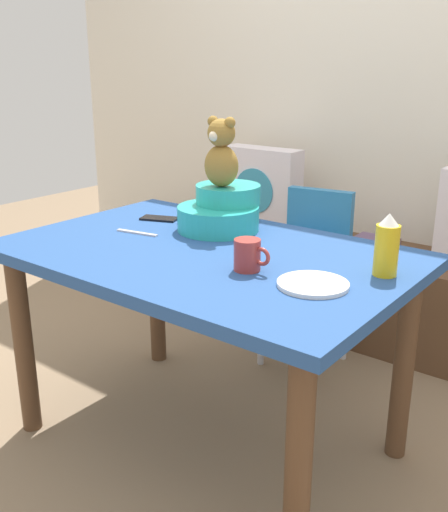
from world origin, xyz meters
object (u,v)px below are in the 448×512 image
object	(u,v)px
cell_phone	(159,219)
dining_table	(206,278)
dinner_plate_near	(313,284)
coffee_mug	(248,255)
infant_seat_teal	(221,210)
teddy_bear	(221,154)
book_stack	(376,244)
pillow_floral_left	(261,189)
highchair	(308,254)
ketchup_bottle	(387,246)

from	to	relation	value
cell_phone	dining_table	bearing A→B (deg)	-136.78
dinner_plate_near	coffee_mug	bearing A→B (deg)	-179.37
dining_table	infant_seat_teal	distance (m)	0.31
dining_table	teddy_bear	bearing A→B (deg)	115.99
book_stack	dining_table	bearing A→B (deg)	-94.59
infant_seat_teal	book_stack	bearing A→B (deg)	77.84
teddy_bear	dining_table	bearing A→B (deg)	-64.01
pillow_floral_left	book_stack	distance (m)	0.69
highchair	cell_phone	world-z (taller)	highchair
book_stack	highchair	size ratio (longest dim) A/B	0.25
highchair	cell_phone	bearing A→B (deg)	-122.46
pillow_floral_left	coffee_mug	distance (m)	1.49
teddy_bear	cell_phone	xyz separation A→B (m)	(-0.28, -0.04, -0.27)
pillow_floral_left	highchair	size ratio (longest dim) A/B	0.56
teddy_bear	ketchup_bottle	distance (m)	0.72
infant_seat_teal	ketchup_bottle	distance (m)	0.69
dining_table	coffee_mug	world-z (taller)	coffee_mug
ketchup_bottle	highchair	bearing A→B (deg)	133.91
dinner_plate_near	infant_seat_teal	bearing A→B (deg)	151.11
dinner_plate_near	cell_phone	world-z (taller)	dinner_plate_near
dining_table	coffee_mug	size ratio (longest dim) A/B	11.17
infant_seat_teal	ketchup_bottle	size ratio (longest dim) A/B	1.78
pillow_floral_left	dining_table	distance (m)	1.30
pillow_floral_left	dinner_plate_near	xyz separation A→B (m)	(1.02, -1.25, 0.07)
dinner_plate_near	book_stack	bearing A→B (deg)	105.63
highchair	book_stack	bearing A→B (deg)	73.70
infant_seat_teal	teddy_bear	size ratio (longest dim) A/B	1.32
highchair	teddy_bear	xyz separation A→B (m)	(-0.08, -0.52, 0.50)
book_stack	ketchup_bottle	distance (m)	1.21
book_stack	ketchup_bottle	xyz separation A→B (m)	(0.47, -1.06, 0.34)
book_stack	cell_phone	distance (m)	1.14
coffee_mug	ketchup_bottle	bearing A→B (deg)	31.75
infant_seat_teal	dinner_plate_near	world-z (taller)	infant_seat_teal
book_stack	coffee_mug	distance (m)	1.31
infant_seat_teal	pillow_floral_left	bearing A→B (deg)	116.03
teddy_bear	cell_phone	size ratio (longest dim) A/B	1.74
infant_seat_teal	coffee_mug	size ratio (longest dim) A/B	2.75
highchair	cell_phone	xyz separation A→B (m)	(-0.36, -0.56, 0.22)
pillow_floral_left	ketchup_bottle	bearing A→B (deg)	-42.43
ketchup_bottle	book_stack	bearing A→B (deg)	114.07
highchair	teddy_bear	size ratio (longest dim) A/B	3.16
ketchup_bottle	dinner_plate_near	xyz separation A→B (m)	(-0.12, -0.21, -0.08)
ketchup_bottle	coffee_mug	xyz separation A→B (m)	(-0.34, -0.21, -0.04)
infant_seat_teal	highchair	bearing A→B (deg)	81.41
dinner_plate_near	cell_phone	size ratio (longest dim) A/B	1.39
infant_seat_teal	teddy_bear	world-z (taller)	teddy_bear
highchair	ketchup_bottle	bearing A→B (deg)	-46.09
ketchup_bottle	cell_phone	size ratio (longest dim) A/B	1.28
pillow_floral_left	book_stack	size ratio (longest dim) A/B	2.20
infant_seat_teal	teddy_bear	bearing A→B (deg)	-90.00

